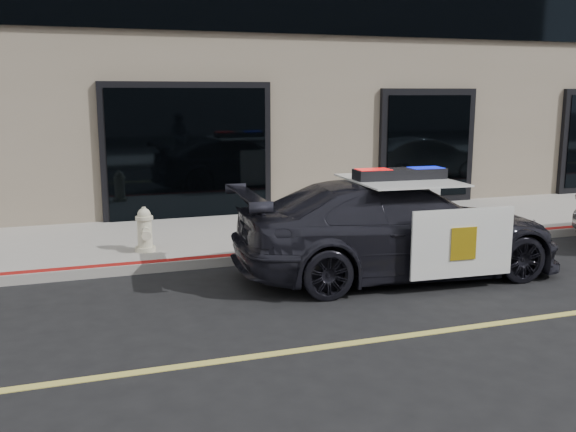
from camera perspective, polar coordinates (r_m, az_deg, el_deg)
name	(u,v)px	position (r m, az deg, el deg)	size (l,w,h in m)	color
ground	(394,338)	(7.30, 9.43, -10.63)	(120.00, 120.00, 0.00)	black
sidewalk_n	(260,234)	(11.96, -2.50, -1.58)	(60.00, 3.50, 0.15)	gray
police_car	(398,228)	(9.54, 9.77, -1.03)	(2.54, 5.08, 1.59)	black
fire_hydrant	(145,231)	(10.52, -12.61, -1.28)	(0.33, 0.45, 0.72)	beige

